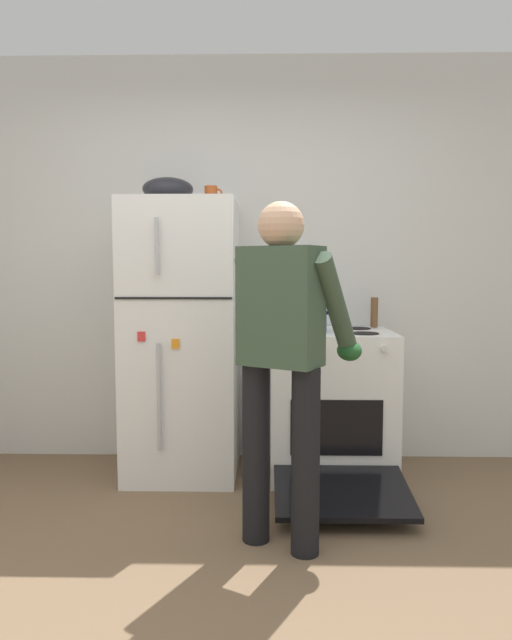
# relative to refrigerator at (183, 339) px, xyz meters

# --- Properties ---
(ground) EXTENTS (8.00, 8.00, 0.00)m
(ground) POSITION_rel_refrigerator_xyz_m (0.35, -1.57, -0.86)
(ground) COLOR brown
(kitchen_wall_back) EXTENTS (6.00, 0.10, 2.70)m
(kitchen_wall_back) POSITION_rel_refrigerator_xyz_m (0.35, 0.38, 0.49)
(kitchen_wall_back) COLOR silver
(kitchen_wall_back) RESTS_ON ground
(refrigerator) EXTENTS (0.68, 0.72, 1.71)m
(refrigerator) POSITION_rel_refrigerator_xyz_m (0.00, 0.00, 0.00)
(refrigerator) COLOR white
(refrigerator) RESTS_ON ground
(stove_range) EXTENTS (0.76, 1.22, 0.91)m
(stove_range) POSITION_rel_refrigerator_xyz_m (0.93, -0.02, -0.41)
(stove_range) COLOR white
(stove_range) RESTS_ON ground
(person_cook) EXTENTS (0.63, 0.66, 1.60)m
(person_cook) POSITION_rel_refrigerator_xyz_m (0.61, -0.97, 0.09)
(person_cook) COLOR black
(person_cook) RESTS_ON ground
(red_pot) EXTENTS (0.35, 0.25, 0.13)m
(red_pot) POSITION_rel_refrigerator_xyz_m (0.77, -0.05, 0.12)
(red_pot) COLOR #19479E
(red_pot) RESTS_ON stove_range
(coffee_mug) EXTENTS (0.11, 0.08, 0.10)m
(coffee_mug) POSITION_rel_refrigerator_xyz_m (0.18, 0.05, 0.91)
(coffee_mug) COLOR #B24C1E
(coffee_mug) RESTS_ON refrigerator
(pepper_mill) EXTENTS (0.05, 0.05, 0.19)m
(pepper_mill) POSITION_rel_refrigerator_xyz_m (1.23, 0.20, 0.15)
(pepper_mill) COLOR brown
(pepper_mill) RESTS_ON stove_range
(mixing_bowl) EXTENTS (0.31, 0.31, 0.14)m
(mixing_bowl) POSITION_rel_refrigerator_xyz_m (-0.08, 0.00, 0.93)
(mixing_bowl) COLOR black
(mixing_bowl) RESTS_ON refrigerator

